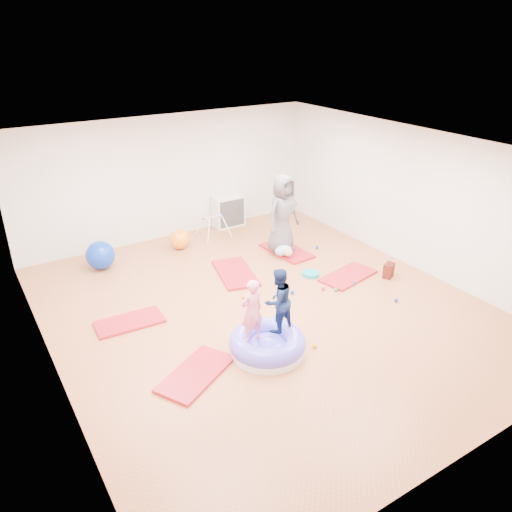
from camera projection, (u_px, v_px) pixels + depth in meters
room at (266, 235)px, 8.20m from camera, size 7.01×8.01×2.81m
gym_mat_front_left at (196, 374)px, 7.10m from camera, size 1.35×1.11×0.05m
gym_mat_mid_left at (130, 322)px, 8.34m from camera, size 1.14×0.61×0.05m
gym_mat_center_back at (235, 273)px, 9.97m from camera, size 0.95×1.43×0.05m
gym_mat_right at (348, 276)px, 9.86m from camera, size 1.28×0.82×0.05m
gym_mat_rear_right at (287, 251)px, 10.95m from camera, size 0.69×1.26×0.05m
inflatable_cushion at (267, 344)px, 7.55m from camera, size 1.17×1.17×0.37m
child_pink at (252, 308)px, 7.16m from camera, size 0.38×0.26×1.01m
child_navy at (278, 298)px, 7.42m from camera, size 0.55×0.45×1.03m
adult_caregiver at (283, 214)px, 10.56m from camera, size 0.93×0.71×1.70m
infant at (284, 251)px, 10.61m from camera, size 0.40×0.40×0.23m
ball_pit_balls at (317, 297)px, 9.06m from camera, size 3.43×3.03×0.07m
exercise_ball_blue at (100, 255)px, 10.11m from camera, size 0.59×0.59×0.59m
exercise_ball_orange at (179, 239)px, 11.04m from camera, size 0.45×0.45×0.45m
infant_play_gym at (213, 223)px, 11.63m from camera, size 0.66×0.63×0.51m
cube_shelf at (229, 211)px, 12.21m from camera, size 0.77×0.38×0.77m
balance_disc at (311, 274)px, 9.92m from camera, size 0.34×0.34×0.08m
backpack at (389, 270)px, 9.81m from camera, size 0.29×0.25×0.29m
yellow_toy at (250, 354)px, 7.54m from camera, size 0.21×0.21×0.03m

